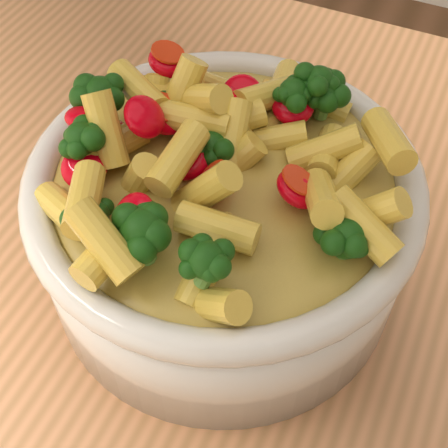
% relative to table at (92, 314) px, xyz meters
% --- Properties ---
extents(table, '(1.20, 0.80, 0.90)m').
position_rel_table_xyz_m(table, '(0.00, 0.00, 0.00)').
color(table, '#BF7E52').
rests_on(table, ground).
extents(serving_bowl, '(0.26, 0.26, 0.11)m').
position_rel_table_xyz_m(serving_bowl, '(0.12, 0.03, 0.16)').
color(serving_bowl, silver).
rests_on(serving_bowl, table).
extents(pasta_salad, '(0.20, 0.20, 0.05)m').
position_rel_table_xyz_m(pasta_salad, '(0.12, 0.03, 0.23)').
color(pasta_salad, '#F5D14D').
rests_on(pasta_salad, serving_bowl).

